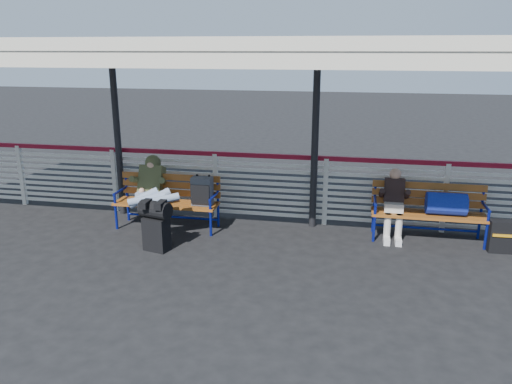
% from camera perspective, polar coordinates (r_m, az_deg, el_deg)
% --- Properties ---
extents(ground, '(60.00, 60.00, 0.00)m').
position_cam_1_polar(ground, '(7.67, -8.42, -7.34)').
color(ground, black).
rests_on(ground, ground).
extents(fence, '(12.08, 0.08, 1.24)m').
position_cam_1_polar(fence, '(9.16, -4.63, 1.08)').
color(fence, silver).
rests_on(fence, ground).
extents(canopy, '(12.60, 3.60, 3.16)m').
position_cam_1_polar(canopy, '(7.86, -7.17, 16.08)').
color(canopy, silver).
rests_on(canopy, ground).
extents(luggage_stack, '(0.53, 0.38, 0.80)m').
position_cam_1_polar(luggage_stack, '(7.83, -11.37, -3.58)').
color(luggage_stack, black).
rests_on(luggage_stack, ground).
extents(bench_left, '(1.80, 0.56, 0.95)m').
position_cam_1_polar(bench_left, '(8.68, -8.72, -0.30)').
color(bench_left, '#9D531E').
rests_on(bench_left, ground).
extents(bench_right, '(1.80, 0.56, 0.92)m').
position_cam_1_polar(bench_right, '(8.53, 20.06, -1.42)').
color(bench_right, '#9D531E').
rests_on(bench_right, ground).
extents(traveler_man, '(0.93, 1.64, 0.77)m').
position_cam_1_polar(traveler_man, '(8.48, -11.87, -0.22)').
color(traveler_man, '#8BA2BB').
rests_on(traveler_man, ground).
extents(companion_person, '(0.32, 0.66, 1.15)m').
position_cam_1_polar(companion_person, '(8.45, 15.48, -1.23)').
color(companion_person, beige).
rests_on(companion_person, ground).
extents(suitcase_side, '(0.37, 0.24, 0.50)m').
position_cam_1_polar(suitcase_side, '(8.55, 26.19, -4.56)').
color(suitcase_side, black).
rests_on(suitcase_side, ground).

